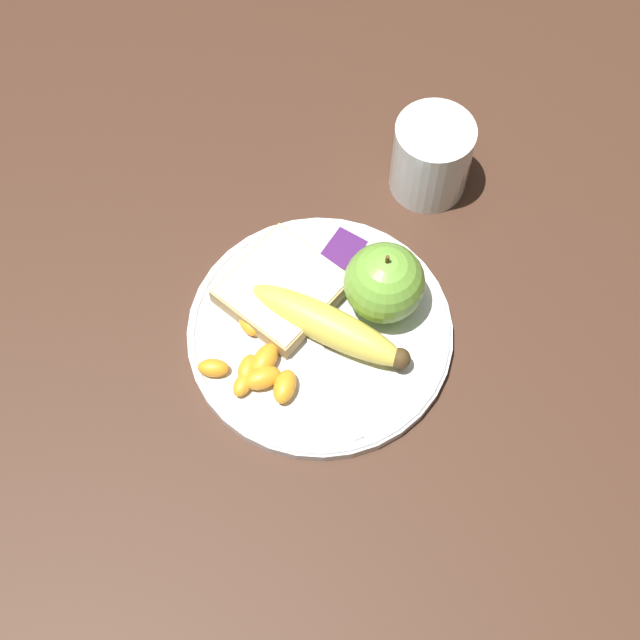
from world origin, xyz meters
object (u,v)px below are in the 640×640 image
plate (320,331)px  bread_slice (282,289)px  fork (309,331)px  banana (330,325)px  juice_glass (431,159)px  apple (384,283)px  jam_packet (343,254)px

plate → bread_slice: size_ratio=2.24×
fork → banana: bearing=-115.1°
bread_slice → juice_glass: bearing=-14.1°
bread_slice → banana: bearing=-100.0°
banana → apple: bearing=-24.2°
apple → bread_slice: size_ratio=0.75×
juice_glass → apple: (-0.15, -0.04, 0.01)m
banana → fork: banana is taller
juice_glass → bread_slice: juice_glass is taller
jam_packet → fork: bearing=-170.2°
apple → jam_packet: size_ratio=2.17×
plate → bread_slice: (0.01, 0.05, 0.02)m
juice_glass → bread_slice: (-0.20, 0.05, -0.02)m
bread_slice → fork: bread_slice is taller
banana → juice_glass: bearing=3.0°
banana → fork: bearing=119.2°
apple → banana: bearing=155.8°
plate → apple: bearing=-31.6°
juice_glass → banana: 0.21m
banana → bread_slice: (0.01, 0.06, -0.01)m
plate → fork: 0.01m
apple → bread_slice: 0.10m
plate → jam_packet: (0.08, 0.02, 0.01)m
apple → jam_packet: apple is taller
juice_glass → banana: (-0.21, -0.01, -0.01)m
plate → juice_glass: juice_glass is taller
apple → bread_slice: apple is taller
plate → banana: size_ratio=1.52×
plate → jam_packet: size_ratio=6.44×
apple → fork: apple is taller
bread_slice → jam_packet: same height
plate → juice_glass: (0.21, 0.00, 0.03)m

